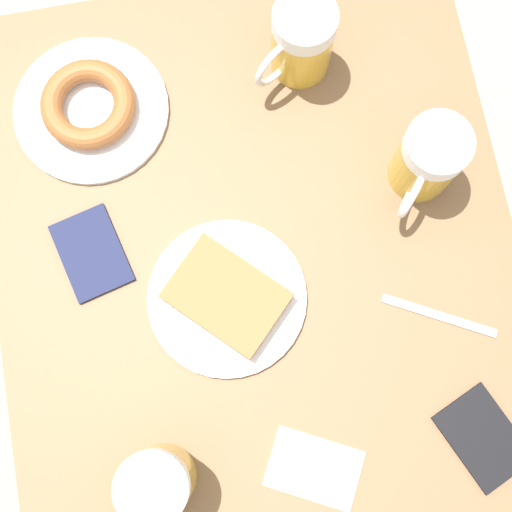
% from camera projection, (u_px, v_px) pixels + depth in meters
% --- Properties ---
extents(ground_plane, '(8.00, 8.00, 0.00)m').
position_uv_depth(ground_plane, '(256.00, 314.00, 1.78)').
color(ground_plane, gray).
extents(table, '(0.77, 0.91, 0.75)m').
position_uv_depth(table, '(256.00, 267.00, 1.12)').
color(table, brown).
rests_on(table, ground_plane).
extents(plate_with_cake, '(0.23, 0.23, 0.04)m').
position_uv_depth(plate_with_cake, '(227.00, 297.00, 1.02)').
color(plate_with_cake, silver).
rests_on(plate_with_cake, table).
extents(plate_with_donut, '(0.24, 0.24, 0.04)m').
position_uv_depth(plate_with_donut, '(90.00, 107.00, 1.07)').
color(plate_with_donut, silver).
rests_on(plate_with_donut, table).
extents(beer_mug_left, '(0.13, 0.10, 0.14)m').
position_uv_depth(beer_mug_left, '(301.00, 41.00, 1.04)').
color(beer_mug_left, gold).
rests_on(beer_mug_left, table).
extents(beer_mug_center, '(0.09, 0.14, 0.14)m').
position_uv_depth(beer_mug_center, '(157.00, 485.00, 0.92)').
color(beer_mug_center, gold).
rests_on(beer_mug_center, table).
extents(beer_mug_right, '(0.11, 0.12, 0.14)m').
position_uv_depth(beer_mug_right, '(428.00, 160.00, 1.00)').
color(beer_mug_right, gold).
rests_on(beer_mug_right, table).
extents(napkin_folded, '(0.15, 0.13, 0.00)m').
position_uv_depth(napkin_folded, '(314.00, 468.00, 0.99)').
color(napkin_folded, white).
rests_on(napkin_folded, table).
extents(fork, '(0.16, 0.09, 0.00)m').
position_uv_depth(fork, '(439.00, 316.00, 1.03)').
color(fork, silver).
rests_on(fork, table).
extents(passport_near_edge, '(0.12, 0.14, 0.01)m').
position_uv_depth(passport_near_edge, '(92.00, 253.00, 1.04)').
color(passport_near_edge, '#141938').
rests_on(passport_near_edge, table).
extents(passport_far_edge, '(0.13, 0.15, 0.01)m').
position_uv_depth(passport_far_edge, '(483.00, 438.00, 0.99)').
color(passport_far_edge, black).
rests_on(passport_far_edge, table).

